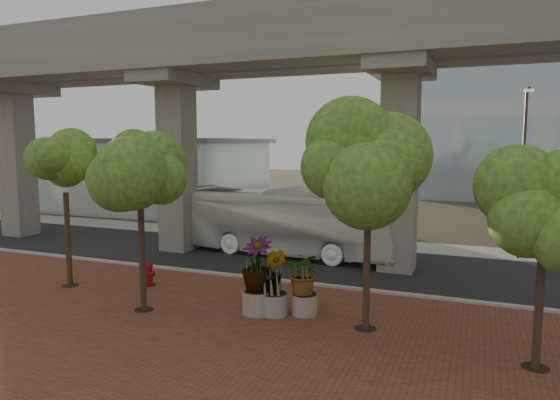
% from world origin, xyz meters
% --- Properties ---
extents(ground, '(160.00, 160.00, 0.00)m').
position_xyz_m(ground, '(0.00, 0.00, 0.00)').
color(ground, '#333025').
rests_on(ground, ground).
extents(brick_plaza, '(70.00, 13.00, 0.06)m').
position_xyz_m(brick_plaza, '(0.00, -8.00, 0.03)').
color(brick_plaza, brown).
rests_on(brick_plaza, ground).
extents(asphalt_road, '(90.00, 8.00, 0.04)m').
position_xyz_m(asphalt_road, '(0.00, 2.00, 0.02)').
color(asphalt_road, black).
rests_on(asphalt_road, ground).
extents(curb_strip, '(70.00, 0.25, 0.16)m').
position_xyz_m(curb_strip, '(0.00, -2.00, 0.08)').
color(curb_strip, '#A19F96').
rests_on(curb_strip, ground).
extents(far_sidewalk, '(90.00, 3.00, 0.06)m').
position_xyz_m(far_sidewalk, '(0.00, 7.50, 0.03)').
color(far_sidewalk, '#A19F96').
rests_on(far_sidewalk, ground).
extents(transit_viaduct, '(72.00, 5.60, 12.40)m').
position_xyz_m(transit_viaduct, '(0.00, 2.00, 7.29)').
color(transit_viaduct, gray).
rests_on(transit_viaduct, ground).
extents(station_pavilion, '(23.00, 13.00, 6.30)m').
position_xyz_m(station_pavilion, '(-20.00, 16.00, 3.22)').
color(station_pavilion, '#AFC4C8').
rests_on(station_pavilion, ground).
extents(transit_bus, '(12.93, 4.05, 3.55)m').
position_xyz_m(transit_bus, '(-0.24, 3.15, 1.77)').
color(transit_bus, white).
rests_on(transit_bus, ground).
extents(fire_hydrant, '(0.54, 0.48, 1.07)m').
position_xyz_m(fire_hydrant, '(-3.19, -4.58, 0.57)').
color(fire_hydrant, maroon).
rests_on(fire_hydrant, ground).
extents(planter_front, '(2.03, 2.03, 2.24)m').
position_xyz_m(planter_front, '(3.97, -5.44, 1.42)').
color(planter_front, '#AEA89D').
rests_on(planter_front, ground).
extents(planter_right, '(2.53, 2.53, 2.70)m').
position_xyz_m(planter_right, '(2.41, -5.98, 1.69)').
color(planter_right, '#B0A89F').
rests_on(planter_right, ground).
extents(planter_left, '(2.13, 2.13, 2.34)m').
position_xyz_m(planter_left, '(3.00, -5.86, 1.48)').
color(planter_left, gray).
rests_on(planter_left, ground).
extents(street_tree_far_west, '(3.25, 3.25, 6.35)m').
position_xyz_m(street_tree_far_west, '(-6.22, -5.82, 4.90)').
color(street_tree_far_west, '#413225').
rests_on(street_tree_far_west, ground).
extents(street_tree_near_west, '(3.71, 3.71, 6.42)m').
position_xyz_m(street_tree_near_west, '(-1.50, -7.16, 4.77)').
color(street_tree_near_west, '#413225').
rests_on(street_tree_near_west, ground).
extents(street_tree_near_east, '(4.40, 4.40, 6.99)m').
position_xyz_m(street_tree_near_east, '(6.25, -6.01, 5.03)').
color(street_tree_near_east, '#413225').
rests_on(street_tree_near_east, ground).
extents(street_tree_far_east, '(3.70, 3.70, 5.85)m').
position_xyz_m(street_tree_far_east, '(11.03, -7.09, 4.20)').
color(street_tree_far_east, '#413225').
rests_on(street_tree_far_east, ground).
extents(streetlamp_west, '(0.42, 1.23, 8.46)m').
position_xyz_m(streetlamp_west, '(-9.17, 5.61, 4.94)').
color(streetlamp_west, '#29282D').
rests_on(streetlamp_west, ground).
extents(streetlamp_east, '(0.43, 1.25, 8.61)m').
position_xyz_m(streetlamp_east, '(11.46, 6.50, 5.02)').
color(streetlamp_east, '#303036').
rests_on(streetlamp_east, ground).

